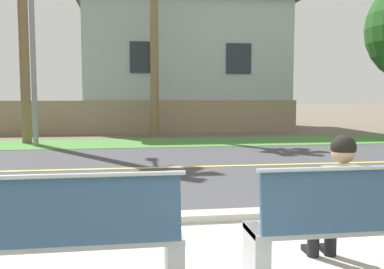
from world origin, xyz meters
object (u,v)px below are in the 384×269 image
bench_left (67,239)px  seated_person_olive (337,197)px  streetlamp (33,4)px  bench_right (354,225)px

bench_left → seated_person_olive: seated_person_olive is taller
streetlamp → bench_left: bearing=-77.7°
bench_left → streetlamp: 11.80m
bench_right → seated_person_olive: 0.29m
bench_left → streetlamp: size_ratio=0.24×
bench_left → streetlamp: bearing=102.3°
bench_right → seated_person_olive: seated_person_olive is taller
bench_left → seated_person_olive: size_ratio=1.49×
bench_right → seated_person_olive: size_ratio=1.49×
bench_left → bench_right: (2.45, 0.00, 0.00)m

